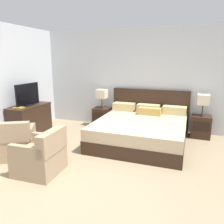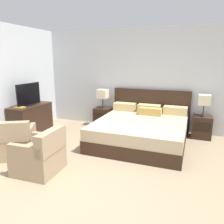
{
  "view_description": "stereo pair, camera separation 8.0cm",
  "coord_description": "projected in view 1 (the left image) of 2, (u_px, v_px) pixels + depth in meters",
  "views": [
    {
      "loc": [
        1.53,
        -2.55,
        1.85
      ],
      "look_at": [
        -0.04,
        1.78,
        0.75
      ],
      "focal_mm": 35.0,
      "sensor_mm": 36.0,
      "label": 1
    },
    {
      "loc": [
        1.61,
        -2.52,
        1.85
      ],
      "look_at": [
        -0.04,
        1.78,
        0.75
      ],
      "focal_mm": 35.0,
      "sensor_mm": 36.0,
      "label": 2
    }
  ],
  "objects": [
    {
      "name": "table_lamp_right",
      "position": [
        203.0,
        100.0,
        5.16
      ],
      "size": [
        0.27,
        0.27,
        0.51
      ],
      "color": "#332D28",
      "rests_on": "nightstand_right"
    },
    {
      "name": "wall_back",
      "position": [
        132.0,
        79.0,
        5.95
      ],
      "size": [
        6.27,
        0.06,
        2.68
      ],
      "primitive_type": "cube",
      "color": "silver",
      "rests_on": "ground"
    },
    {
      "name": "wall_left",
      "position": [
        2.0,
        83.0,
        5.01
      ],
      "size": [
        0.06,
        5.04,
        2.68
      ],
      "primitive_type": "cube",
      "color": "silver",
      "rests_on": "ground"
    },
    {
      "name": "bed",
      "position": [
        141.0,
        129.0,
        5.03
      ],
      "size": [
        2.03,
        2.14,
        1.1
      ],
      "color": "#332116",
      "rests_on": "ground"
    },
    {
      "name": "armchair_companion",
      "position": [
        41.0,
        157.0,
        3.63
      ],
      "size": [
        0.72,
        0.71,
        0.76
      ],
      "color": "#9E8466",
      "rests_on": "ground"
    },
    {
      "name": "armchair_by_window",
      "position": [
        15.0,
        143.0,
        4.22
      ],
      "size": [
        0.93,
        0.93,
        0.76
      ],
      "color": "#9E8466",
      "rests_on": "ground"
    },
    {
      "name": "nightstand_right",
      "position": [
        201.0,
        126.0,
        5.32
      ],
      "size": [
        0.45,
        0.41,
        0.54
      ],
      "color": "#332116",
      "rests_on": "ground"
    },
    {
      "name": "ground_plane",
      "position": [
        74.0,
        187.0,
        3.27
      ],
      "size": [
        9.72,
        9.72,
        0.0
      ],
      "primitive_type": "plane",
      "color": "#998466"
    },
    {
      "name": "table_lamp_left",
      "position": [
        102.0,
        94.0,
        6.03
      ],
      "size": [
        0.27,
        0.27,
        0.51
      ],
      "color": "#332D28",
      "rests_on": "nightstand_left"
    },
    {
      "name": "book_red_cover",
      "position": [
        19.0,
        108.0,
        5.12
      ],
      "size": [
        0.24,
        0.16,
        0.03
      ],
      "primitive_type": "cube",
      "rotation": [
        0.0,
        0.0,
        0.04
      ],
      "color": "gold",
      "rests_on": "dresser"
    },
    {
      "name": "dresser",
      "position": [
        30.0,
        119.0,
        5.55
      ],
      "size": [
        0.53,
        1.13,
        0.75
      ],
      "color": "#332116",
      "rests_on": "ground"
    },
    {
      "name": "nightstand_left",
      "position": [
        102.0,
        117.0,
        6.18
      ],
      "size": [
        0.45,
        0.41,
        0.54
      ],
      "color": "#332116",
      "rests_on": "ground"
    },
    {
      "name": "tv",
      "position": [
        28.0,
        95.0,
        5.38
      ],
      "size": [
        0.18,
        0.78,
        0.55
      ],
      "color": "black",
      "rests_on": "dresser"
    }
  ]
}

